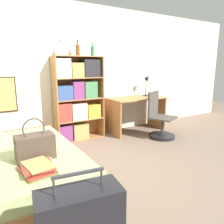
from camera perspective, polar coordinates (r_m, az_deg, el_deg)
name	(u,v)px	position (r m, az deg, el deg)	size (l,w,h in m)	color
ground_plane	(86,172)	(3.16, -6.81, -15.20)	(14.00, 14.00, 0.00)	#756051
wall_back	(49,73)	(4.25, -16.16, 9.73)	(10.00, 0.09, 2.60)	beige
bed	(33,167)	(2.89, -19.86, -13.44)	(0.98, 1.92, 0.47)	#A36B3D
handbag	(35,146)	(2.47, -19.47, -8.38)	(0.39, 0.22, 0.44)	#47382D
book_stack_on_bed	(38,168)	(2.20, -18.69, -13.62)	(0.33, 0.39, 0.08)	#427A4C
bookcase	(77,98)	(4.24, -9.18, 3.56)	(0.95, 0.32, 1.61)	#A36B3D
bottle_green	(61,50)	(4.15, -13.26, 15.57)	(0.06, 0.06, 0.26)	#B7BCC1
bottle_brown	(78,50)	(4.24, -8.96, 15.75)	(0.08, 0.08, 0.28)	brown
bottle_clear	(92,51)	(4.32, -5.15, 15.61)	(0.06, 0.06, 0.25)	#1E6B2D
desk	(136,108)	(4.82, 6.37, 1.12)	(1.24, 0.63, 0.75)	#A36B3D
desk_lamp	(147,81)	(5.05, 9.16, 7.92)	(0.18, 0.13, 0.49)	black
desk_chair	(160,123)	(4.52, 12.36, -2.95)	(0.61, 0.61, 0.93)	black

